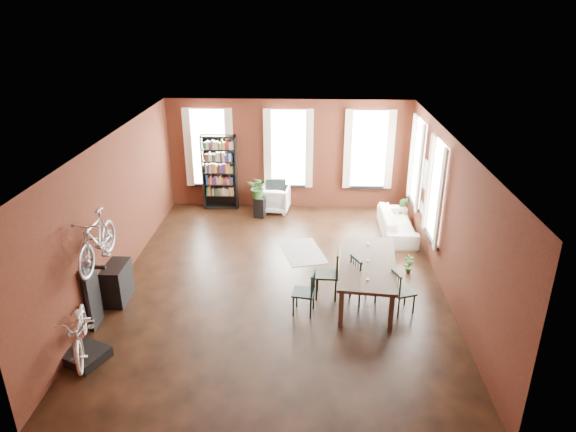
# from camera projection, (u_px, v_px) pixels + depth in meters

# --- Properties ---
(room) EXTENTS (9.00, 9.04, 3.22)m
(room) POSITION_uv_depth(u_px,v_px,m) (292.00, 181.00, 11.08)
(room) COLOR black
(room) RESTS_ON ground
(dining_table) EXTENTS (1.35, 2.53, 0.83)m
(dining_table) POSITION_uv_depth(u_px,v_px,m) (367.00, 279.00, 10.59)
(dining_table) COLOR #443529
(dining_table) RESTS_ON ground
(dining_chair_a) EXTENTS (0.49, 0.49, 0.92)m
(dining_chair_a) POSITION_uv_depth(u_px,v_px,m) (304.00, 292.00, 10.04)
(dining_chair_a) COLOR #183234
(dining_chair_a) RESTS_ON ground
(dining_chair_b) EXTENTS (0.51, 0.51, 1.05)m
(dining_chair_b) POSITION_uv_depth(u_px,v_px,m) (327.00, 274.00, 10.59)
(dining_chair_b) COLOR #1C2F1C
(dining_chair_b) RESTS_ON ground
(dining_chair_c) EXTENTS (0.53, 0.53, 0.89)m
(dining_chair_c) POSITION_uv_depth(u_px,v_px,m) (403.00, 291.00, 10.10)
(dining_chair_c) COLOR #1F2E1B
(dining_chair_c) RESTS_ON ground
(dining_chair_d) EXTENTS (0.62, 0.62, 1.02)m
(dining_chair_d) POSITION_uv_depth(u_px,v_px,m) (364.00, 278.00, 10.44)
(dining_chair_d) COLOR #183534
(dining_chair_d) RESTS_ON ground
(bookshelf) EXTENTS (1.00, 0.32, 2.20)m
(bookshelf) POSITION_uv_depth(u_px,v_px,m) (220.00, 172.00, 14.96)
(bookshelf) COLOR black
(bookshelf) RESTS_ON ground
(white_armchair) EXTENTS (0.88, 0.84, 0.82)m
(white_armchair) POSITION_uv_depth(u_px,v_px,m) (275.00, 198.00, 14.97)
(white_armchair) COLOR white
(white_armchair) RESTS_ON ground
(cream_sofa) EXTENTS (0.61, 2.08, 0.81)m
(cream_sofa) POSITION_uv_depth(u_px,v_px,m) (398.00, 220.00, 13.47)
(cream_sofa) COLOR beige
(cream_sofa) RESTS_ON ground
(striped_rug) EXTENTS (1.27, 1.64, 0.01)m
(striped_rug) POSITION_uv_depth(u_px,v_px,m) (303.00, 252.00, 12.65)
(striped_rug) COLOR black
(striped_rug) RESTS_ON ground
(bike_trainer) EXTENTS (0.84, 0.84, 0.18)m
(bike_trainer) POSITION_uv_depth(u_px,v_px,m) (86.00, 356.00, 8.82)
(bike_trainer) COLOR black
(bike_trainer) RESTS_ON ground
(bike_wall_rack) EXTENTS (0.16, 0.60, 1.30)m
(bike_wall_rack) POSITION_uv_depth(u_px,v_px,m) (93.00, 295.00, 9.57)
(bike_wall_rack) COLOR black
(bike_wall_rack) RESTS_ON ground
(console_table) EXTENTS (0.40, 0.80, 0.80)m
(console_table) POSITION_uv_depth(u_px,v_px,m) (118.00, 283.00, 10.49)
(console_table) COLOR black
(console_table) RESTS_ON ground
(plant_stand) EXTENTS (0.34, 0.34, 0.58)m
(plant_stand) POSITION_uv_depth(u_px,v_px,m) (260.00, 207.00, 14.61)
(plant_stand) COLOR black
(plant_stand) RESTS_ON ground
(plant_by_sofa) EXTENTS (0.54, 0.78, 0.32)m
(plant_by_sofa) POSITION_uv_depth(u_px,v_px,m) (401.00, 215.00, 14.41)
(plant_by_sofa) COLOR #355E25
(plant_by_sofa) RESTS_ON ground
(plant_small) EXTENTS (0.35, 0.50, 0.16)m
(plant_small) POSITION_uv_depth(u_px,v_px,m) (408.00, 270.00, 11.66)
(plant_small) COLOR #325F26
(plant_small) RESTS_ON ground
(bicycle_floor) EXTENTS (0.85, 1.03, 1.67)m
(bicycle_floor) POSITION_uv_depth(u_px,v_px,m) (77.00, 310.00, 8.46)
(bicycle_floor) COLOR beige
(bicycle_floor) RESTS_ON bike_trainer
(bicycle_hung) EXTENTS (0.47, 1.00, 1.66)m
(bicycle_hung) POSITION_uv_depth(u_px,v_px,m) (94.00, 223.00, 8.99)
(bicycle_hung) COLOR #A5A8AD
(bicycle_hung) RESTS_ON bike_wall_rack
(plant_on_stand) EXTENTS (0.72, 0.77, 0.50)m
(plant_on_stand) POSITION_uv_depth(u_px,v_px,m) (258.00, 190.00, 14.37)
(plant_on_stand) COLOR #2D6026
(plant_on_stand) RESTS_ON plant_stand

